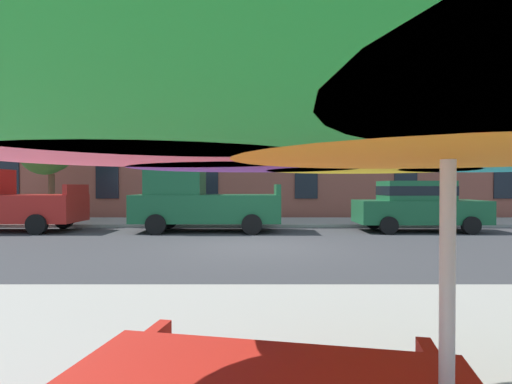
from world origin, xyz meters
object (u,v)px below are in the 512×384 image
object	(u,v)px
sedan_green	(419,205)
street_tree_left	(49,150)
patio_umbrella	(450,101)
pickup_green	(202,202)
pickup_red	(1,202)

from	to	relation	value
sedan_green	street_tree_left	world-z (taller)	street_tree_left
sedan_green	patio_umbrella	xyz separation A→B (m)	(-4.96, -12.70, 0.98)
patio_umbrella	sedan_green	bearing A→B (deg)	68.68
pickup_green	patio_umbrella	distance (m)	13.02
sedan_green	street_tree_left	size ratio (longest dim) A/B	1.06
pickup_green	sedan_green	size ratio (longest dim) A/B	1.16
sedan_green	street_tree_left	bearing A→B (deg)	169.76
pickup_red	pickup_green	distance (m)	7.09
pickup_green	street_tree_left	distance (m)	7.52
pickup_green	sedan_green	distance (m)	7.66
pickup_green	pickup_red	bearing A→B (deg)	180.00
pickup_green	street_tree_left	size ratio (longest dim) A/B	1.23
street_tree_left	patio_umbrella	distance (m)	18.02
pickup_green	sedan_green	world-z (taller)	pickup_green
patio_umbrella	pickup_red	bearing A→B (deg)	127.62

